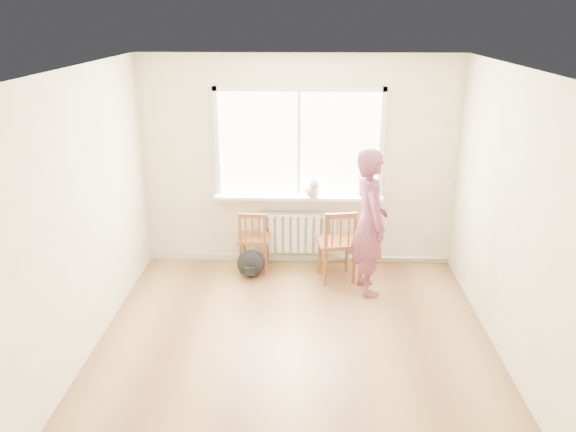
# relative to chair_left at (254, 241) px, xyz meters

# --- Properties ---
(floor) EXTENTS (4.50, 4.50, 0.00)m
(floor) POSITION_rel_chair_left_xyz_m (0.56, -1.90, -0.41)
(floor) COLOR #A27B42
(floor) RESTS_ON ground
(ceiling) EXTENTS (4.50, 4.50, 0.00)m
(ceiling) POSITION_rel_chair_left_xyz_m (0.56, -1.90, 2.29)
(ceiling) COLOR white
(ceiling) RESTS_ON back_wall
(back_wall) EXTENTS (4.00, 0.01, 2.70)m
(back_wall) POSITION_rel_chair_left_xyz_m (0.56, 0.35, 0.94)
(back_wall) COLOR beige
(back_wall) RESTS_ON ground
(window) EXTENTS (2.12, 0.05, 1.42)m
(window) POSITION_rel_chair_left_xyz_m (0.56, 0.32, 1.25)
(window) COLOR white
(window) RESTS_ON back_wall
(windowsill) EXTENTS (2.15, 0.22, 0.04)m
(windowsill) POSITION_rel_chair_left_xyz_m (0.56, 0.24, 0.52)
(windowsill) COLOR white
(windowsill) RESTS_ON back_wall
(radiator) EXTENTS (1.00, 0.12, 0.55)m
(radiator) POSITION_rel_chair_left_xyz_m (0.56, 0.25, 0.03)
(radiator) COLOR white
(radiator) RESTS_ON back_wall
(heating_pipe) EXTENTS (1.40, 0.04, 0.04)m
(heating_pipe) POSITION_rel_chair_left_xyz_m (1.81, 0.29, -0.33)
(heating_pipe) COLOR silver
(heating_pipe) RESTS_ON back_wall
(baseboard) EXTENTS (4.00, 0.03, 0.08)m
(baseboard) POSITION_rel_chair_left_xyz_m (0.56, 0.33, -0.37)
(baseboard) COLOR beige
(baseboard) RESTS_ON ground
(chair_left) EXTENTS (0.42, 0.40, 0.82)m
(chair_left) POSITION_rel_chair_left_xyz_m (0.00, 0.00, 0.00)
(chair_left) COLOR brown
(chair_left) RESTS_ON floor
(chair_right) EXTENTS (0.53, 0.51, 0.93)m
(chair_right) POSITION_rel_chair_left_xyz_m (1.05, -0.24, 0.06)
(chair_right) COLOR brown
(chair_right) RESTS_ON floor
(person) EXTENTS (0.55, 0.71, 1.74)m
(person) POSITION_rel_chair_left_xyz_m (1.39, -0.50, 0.45)
(person) COLOR #C84264
(person) RESTS_ON floor
(cat) EXTENTS (0.23, 0.44, 0.30)m
(cat) POSITION_rel_chair_left_xyz_m (0.74, 0.15, 0.66)
(cat) COLOR beige
(cat) RESTS_ON windowsill
(backpack) EXTENTS (0.38, 0.31, 0.35)m
(backpack) POSITION_rel_chair_left_xyz_m (-0.03, -0.17, -0.24)
(backpack) COLOR black
(backpack) RESTS_ON floor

